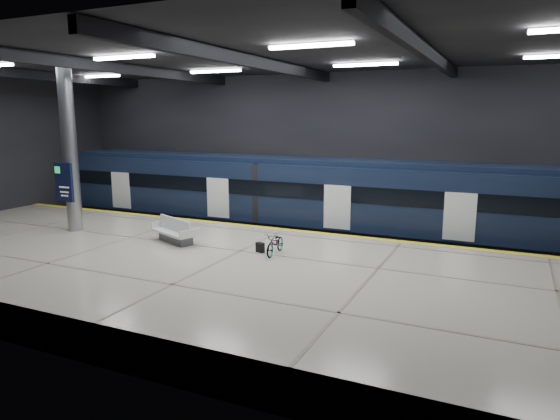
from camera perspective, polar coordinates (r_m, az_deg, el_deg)
The scene contains 10 objects.
ground at distance 19.17m, azimuth -3.02°, elevation -7.14°, with size 30.00×30.00×0.00m, color black.
room_shell at distance 18.26m, azimuth -3.19°, elevation 10.22°, with size 30.10×16.10×8.05m.
platform at distance 16.94m, azimuth -7.01°, elevation -7.67°, with size 30.00×11.00×1.10m, color beige.
safety_strip at distance 21.26m, azimuth 0.41°, elevation -2.25°, with size 30.00×0.40×0.01m, color yellow.
rails at distance 23.96m, azimuth 3.12°, elevation -3.30°, with size 30.00×1.52×0.16m.
train at distance 23.31m, azimuth 4.83°, elevation 1.25°, with size 29.40×2.84×3.79m.
bench at distance 19.49m, azimuth -11.86°, elevation -2.68°, with size 2.33×1.66×0.95m.
bicycle at distance 17.44m, azimuth -0.53°, elevation -3.83°, with size 0.52×1.49×0.78m, color #99999E.
pannier_bag at distance 17.75m, azimuth -2.28°, elevation -4.30°, with size 0.30×0.18×0.35m, color black.
info_column at distance 22.44m, azimuth -22.94°, elevation 6.27°, with size 0.90×0.78×6.90m.
Camera 1 is at (8.54, -16.13, 5.85)m, focal length 32.00 mm.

